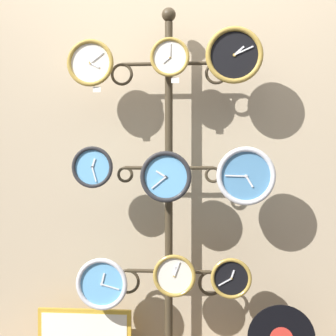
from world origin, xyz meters
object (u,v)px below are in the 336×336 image
display_stand (169,253)px  clock_bottom_center (174,276)px  clock_middle_center (166,177)px  clock_middle_left (93,167)px  picture_frame (84,334)px  clock_top_right (234,55)px  clock_bottom_left (102,284)px  clock_top_left (90,63)px  clock_middle_right (246,176)px  clock_top_center (170,57)px  clock_bottom_right (231,278)px

display_stand → clock_bottom_center: size_ratio=8.84×
display_stand → clock_middle_center: bearing=-93.0°
clock_middle_left → picture_frame: size_ratio=0.42×
clock_top_right → picture_frame: (-0.80, 0.08, -1.47)m
clock_top_right → clock_bottom_center: (-0.30, -0.02, -1.12)m
clock_top_right → clock_bottom_left: bearing=-177.9°
clock_top_left → clock_middle_left: bearing=-61.2°
picture_frame → clock_middle_right: bearing=-5.7°
clock_top_right → clock_bottom_left: 1.35m
clock_bottom_left → clock_bottom_center: clock_bottom_center is taller
display_stand → clock_middle_left: (-0.39, -0.11, 0.46)m
clock_top_left → clock_bottom_center: bearing=-3.6°
clock_top_left → picture_frame: 1.45m
clock_middle_left → clock_top_left: bearing=118.8°
clock_top_center → clock_top_right: bearing=-1.7°
clock_top_center → clock_middle_center: 0.61m
clock_middle_left → clock_bottom_left: (0.05, -0.00, -0.60)m
clock_middle_left → clock_bottom_center: (0.42, 0.00, -0.55)m
clock_top_left → clock_bottom_center: 1.18m
display_stand → clock_top_left: bearing=-168.7°
clock_top_left → clock_top_right: bearing=-0.8°
clock_middle_center → clock_bottom_left: bearing=-179.6°
display_stand → clock_bottom_right: 0.35m
clock_bottom_center → clock_bottom_right: size_ratio=1.04×
clock_middle_right → clock_middle_center: bearing=-177.7°
clock_top_center → clock_top_right: (0.33, -0.01, 0.00)m
display_stand → clock_middle_left: display_stand is taller
clock_middle_right → picture_frame: (-0.86, 0.08, -0.86)m
clock_top_left → picture_frame: bearing=128.5°
display_stand → clock_bottom_right: size_ratio=9.21×
clock_bottom_right → clock_bottom_left: bearing=-176.5°
clock_bottom_right → clock_top_center: bearing=-178.8°
clock_top_center → clock_middle_left: clock_top_center is taller
clock_top_left → clock_middle_right: 0.99m
clock_bottom_right → display_stand: bearing=167.0°
clock_top_left → clock_bottom_right: clock_top_left is taller
clock_middle_center → clock_bottom_left: size_ratio=0.97×
clock_middle_left → picture_frame: (-0.07, 0.10, -0.90)m
clock_middle_right → clock_top_left: bearing=178.8°
clock_top_center → display_stand: bearing=98.2°
clock_middle_center → clock_middle_right: 0.41m
clock_middle_left → clock_middle_center: size_ratio=0.82×
clock_middle_left → clock_middle_center: clock_middle_left is taller
display_stand → clock_bottom_right: (0.33, -0.08, -0.11)m
clock_bottom_left → picture_frame: (-0.12, 0.10, -0.30)m
clock_top_left → picture_frame: size_ratio=0.48×
clock_middle_left → clock_bottom_right: (0.71, 0.04, -0.57)m
clock_middle_right → clock_bottom_left: (-0.74, -0.02, -0.56)m
display_stand → picture_frame: bearing=-178.5°
clock_bottom_center → clock_top_center: bearing=133.8°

